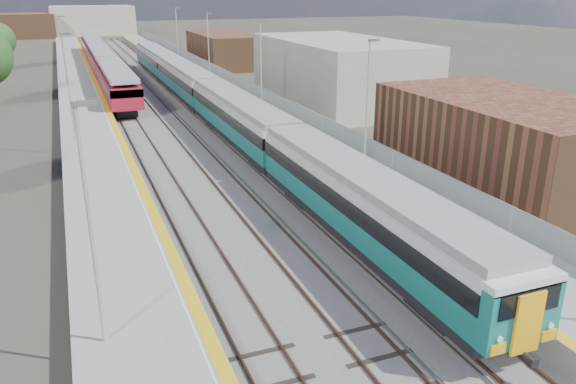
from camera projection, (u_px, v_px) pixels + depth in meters
ground at (176, 104)px, 57.98m from camera, size 320.00×320.00×0.00m
ballast_bed at (150, 101)px, 59.38m from camera, size 10.50×155.00×0.06m
tracks at (154, 97)px, 61.03m from camera, size 8.96×160.00×0.17m
platform_right at (219, 92)px, 61.79m from camera, size 4.70×155.00×8.52m
platform_left at (82, 101)px, 56.87m from camera, size 4.30×155.00×8.52m
green_train at (209, 96)px, 50.58m from camera, size 2.79×77.81×3.08m
red_train at (102, 61)px, 74.78m from camera, size 2.89×58.52×3.64m
tree_d at (329, 50)px, 71.09m from camera, size 4.52×4.52×6.13m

